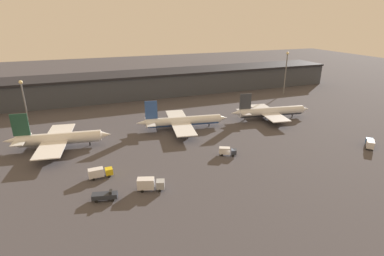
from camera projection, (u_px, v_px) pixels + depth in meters
The scene contains 12 objects.
ground at pixel (230, 156), 108.28m from camera, with size 600.00×600.00×0.00m, color #423F44.
terminal_building at pixel (159, 83), 192.41m from camera, with size 241.08×26.19×14.67m.
airplane_0 at pixel (58, 139), 114.12m from camera, with size 38.99×35.29×14.57m.
airplane_1 at pixel (182, 121), 134.13m from camera, with size 41.62×36.03×13.60m.
airplane_2 at pixel (270, 112), 146.76m from camera, with size 41.32×29.81×13.39m.
service_vehicle_0 at pixel (227, 151), 108.51m from camera, with size 6.54×4.76×3.08m.
service_vehicle_1 at pixel (150, 184), 86.64m from camera, with size 8.22×4.83×3.83m.
service_vehicle_2 at pixel (100, 172), 93.40m from camera, with size 7.42×2.70×3.35m.
service_vehicle_3 at pixel (370, 143), 114.97m from camera, with size 7.11×6.98×3.29m.
service_vehicle_4 at pixel (105, 196), 82.17m from camera, with size 7.16×3.78×2.91m.
lamp_post_0 at pixel (23, 94), 141.50m from camera, with size 1.80×1.80×19.63m.
lamp_post_1 at pixel (286, 68), 189.48m from camera, with size 1.80×1.80×26.82m.
Camera 1 is at (-47.51, -86.56, 47.70)m, focal length 28.00 mm.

